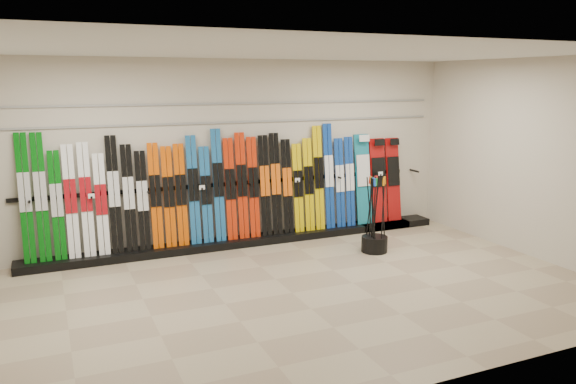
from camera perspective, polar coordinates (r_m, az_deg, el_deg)
name	(u,v)px	position (r m, az deg, el deg)	size (l,w,h in m)	color
floor	(292,293)	(7.26, 0.42, -10.21)	(8.00, 8.00, 0.00)	gray
back_wall	(229,153)	(9.17, -5.98, 3.95)	(8.00, 8.00, 0.00)	beige
right_wall	(535,159)	(9.23, 23.78, 3.09)	(5.00, 5.00, 0.00)	beige
ceiling	(292,51)	(6.77, 0.46, 14.15)	(8.00, 8.00, 0.00)	silver
ski_rack_base	(248,240)	(9.33, -4.06, -4.94)	(8.00, 0.40, 0.12)	black
skis	(205,191)	(8.97, -8.39, 0.12)	(5.38, 0.23, 1.84)	#055D0C
snowboards	(378,180)	(10.31, 9.09, 1.25)	(0.92, 0.25, 1.60)	#14728C
pole_bin	(374,244)	(8.99, 8.77, -5.24)	(0.41, 0.41, 0.25)	black
ski_poles	(375,214)	(8.85, 8.79, -2.26)	(0.33, 0.35, 1.18)	black
slatwall_rail_0	(229,122)	(9.10, -6.01, 7.05)	(7.60, 0.02, 0.03)	gray
slatwall_rail_1	(229,103)	(9.08, -6.05, 8.94)	(7.60, 0.02, 0.03)	gray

